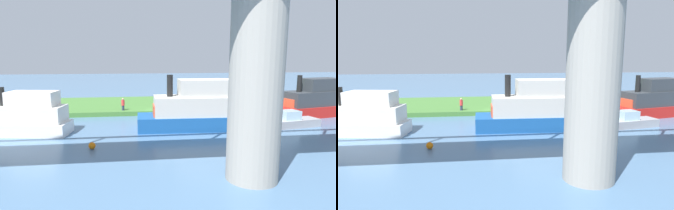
% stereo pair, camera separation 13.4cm
% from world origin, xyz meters
% --- Properties ---
extents(ground_plane, '(160.00, 160.00, 0.00)m').
position_xyz_m(ground_plane, '(0.00, 0.00, 0.00)').
color(ground_plane, '#4C7093').
extents(grassy_bank, '(80.00, 12.00, 0.50)m').
position_xyz_m(grassy_bank, '(0.00, -6.00, 0.25)').
color(grassy_bank, '#427533').
rests_on(grassy_bank, ground).
extents(bridge_pylon, '(2.74, 2.74, 10.27)m').
position_xyz_m(bridge_pylon, '(-2.57, 17.46, 5.14)').
color(bridge_pylon, '#9E998E').
rests_on(bridge_pylon, ground).
extents(person_on_bank, '(0.42, 0.42, 1.39)m').
position_xyz_m(person_on_bank, '(4.62, -0.96, 1.20)').
color(person_on_bank, '#2D334C').
rests_on(person_on_bank, grassy_bank).
extents(mooring_post, '(0.20, 0.20, 1.08)m').
position_xyz_m(mooring_post, '(-8.04, -0.77, 1.04)').
color(mooring_post, brown).
rests_on(mooring_post, grassy_bank).
extents(motorboat_white, '(9.68, 3.50, 4.90)m').
position_xyz_m(motorboat_white, '(-1.94, 6.35, 1.81)').
color(motorboat_white, '#195199').
rests_on(motorboat_white, ground).
extents(riverboat_paddlewheel, '(9.25, 4.70, 4.51)m').
position_xyz_m(riverboat_paddlewheel, '(-16.09, 2.35, 1.67)').
color(riverboat_paddlewheel, red).
rests_on(riverboat_paddlewheel, ground).
extents(houseboat_blue, '(8.10, 3.82, 3.98)m').
position_xyz_m(houseboat_blue, '(12.55, 6.34, 1.47)').
color(houseboat_blue, white).
rests_on(houseboat_blue, ground).
extents(motorboat_red, '(4.88, 2.45, 1.55)m').
position_xyz_m(motorboat_red, '(-11.20, 6.82, 0.56)').
color(motorboat_red, '#99999E').
rests_on(motorboat_red, ground).
extents(skiff_small, '(4.99, 2.63, 1.58)m').
position_xyz_m(skiff_small, '(-3.33, 1.92, 0.57)').
color(skiff_small, gold).
rests_on(skiff_small, ground).
extents(marker_buoy, '(0.50, 0.50, 0.50)m').
position_xyz_m(marker_buoy, '(6.54, 11.22, 0.25)').
color(marker_buoy, orange).
rests_on(marker_buoy, ground).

